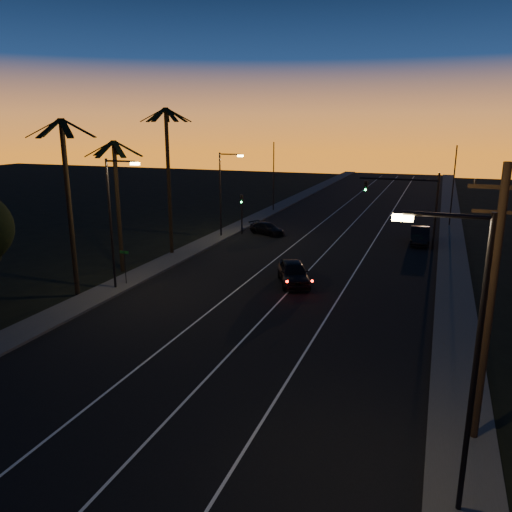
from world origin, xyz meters
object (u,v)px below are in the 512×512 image
at_px(right_car, 420,236).
at_px(cross_car, 267,229).
at_px(utility_pole, 490,302).
at_px(signal_mast, 410,196).
at_px(lead_car, 293,273).

distance_m(right_car, cross_car, 15.23).
distance_m(utility_pole, signal_mast, 30.33).
bearing_deg(right_car, utility_pole, -83.96).
relative_size(signal_mast, right_car, 1.43).
relative_size(lead_car, cross_car, 1.27).
distance_m(lead_car, right_car, 18.08).
bearing_deg(lead_car, cross_car, 115.42).
distance_m(utility_pole, cross_car, 36.24).
bearing_deg(signal_mast, lead_car, -115.26).
distance_m(signal_mast, lead_car, 16.49).
relative_size(utility_pole, lead_car, 1.74).
relative_size(signal_mast, lead_car, 1.24).
bearing_deg(utility_pole, cross_car, 121.08).
bearing_deg(right_car, cross_car, -176.34).
distance_m(lead_car, cross_car, 16.91).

